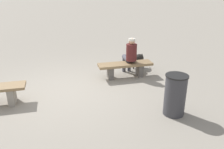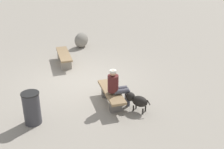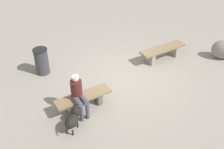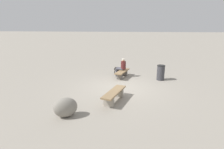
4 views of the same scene
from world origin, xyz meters
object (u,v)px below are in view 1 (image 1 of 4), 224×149
object	(u,v)px
bench_right	(125,67)
seated_person	(130,54)
trash_bin	(175,95)
dog	(137,59)

from	to	relation	value
bench_right	seated_person	xyz separation A→B (m)	(0.21, 0.06, 0.37)
bench_right	trash_bin	size ratio (longest dim) A/B	1.86
seated_person	trash_bin	world-z (taller)	seated_person
dog	seated_person	bearing A→B (deg)	9.09
dog	bench_right	bearing A→B (deg)	4.28
bench_right	dog	distance (m)	0.86
bench_right	dog	bearing A→B (deg)	45.25
bench_right	seated_person	world-z (taller)	seated_person
dog	trash_bin	size ratio (longest dim) A/B	0.78
bench_right	dog	world-z (taller)	dog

